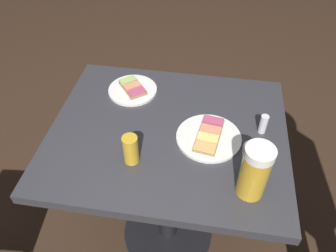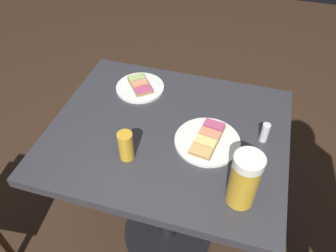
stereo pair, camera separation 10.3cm
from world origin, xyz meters
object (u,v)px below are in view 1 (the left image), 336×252
beer_glass_small (131,149)px  salt_shaker (263,124)px  beer_mug (254,170)px  plate_near (133,89)px  plate_far (209,137)px

beer_glass_small → salt_shaker: bearing=25.5°
beer_mug → plate_near: bearing=138.4°
beer_mug → salt_shaker: bearing=79.4°
beer_mug → salt_shaker: beer_mug is taller
plate_near → beer_glass_small: size_ratio=1.86×
beer_glass_small → salt_shaker: beer_glass_small is taller
plate_near → plate_far: size_ratio=0.86×
beer_mug → plate_far: bearing=125.3°
plate_near → salt_shaker: salt_shaker is taller
beer_mug → beer_glass_small: 0.38m
plate_far → salt_shaker: salt_shaker is taller
plate_near → beer_mug: (0.45, -0.40, 0.08)m
plate_far → plate_near: bearing=146.3°
salt_shaker → plate_far: bearing=-160.5°
beer_mug → beer_glass_small: bearing=171.9°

